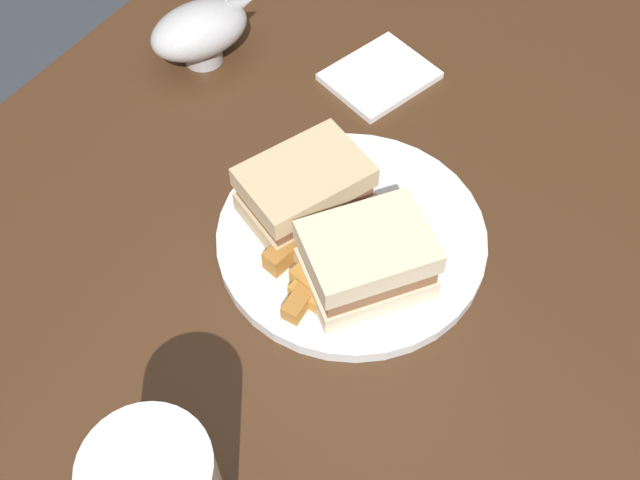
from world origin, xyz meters
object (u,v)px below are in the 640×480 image
(sandwich_half_left, at_px, (305,190))
(gravy_boat, at_px, (201,30))
(plate, at_px, (351,238))
(napkin, at_px, (380,76))
(sandwich_half_right, at_px, (367,260))

(sandwich_half_left, xyz_separation_m, gravy_boat, (-0.12, -0.22, -0.00))
(plate, relative_size, sandwich_half_left, 1.91)
(sandwich_half_left, height_order, gravy_boat, sandwich_half_left)
(sandwich_half_left, height_order, napkin, sandwich_half_left)
(gravy_boat, xyz_separation_m, napkin, (-0.08, 0.18, -0.04))
(sandwich_half_left, height_order, sandwich_half_right, sandwich_half_right)
(sandwich_half_right, xyz_separation_m, gravy_boat, (-0.16, -0.31, -0.00))
(napkin, bearing_deg, sandwich_half_left, 10.69)
(plate, xyz_separation_m, sandwich_half_right, (0.04, 0.04, 0.04))
(plate, relative_size, gravy_boat, 1.89)
(plate, bearing_deg, napkin, -156.07)
(sandwich_half_left, bearing_deg, sandwich_half_right, 67.57)
(plate, bearing_deg, sandwich_half_left, -90.00)
(napkin, bearing_deg, plate, 23.93)
(sandwich_half_left, relative_size, sandwich_half_right, 1.00)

